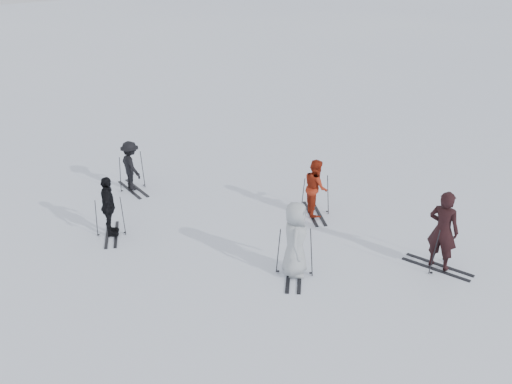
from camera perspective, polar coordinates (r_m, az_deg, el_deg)
ground at (r=15.13m, az=2.37°, el=-4.68°), size 120.00×120.00×0.00m
skier_near_dark at (r=14.08m, az=18.18°, el=-3.76°), size 0.63×0.82×1.99m
skier_red at (r=16.14m, az=6.00°, el=0.40°), size 0.93×1.00×1.63m
skier_grey at (r=13.21m, az=3.94°, el=-4.83°), size 1.04×1.05×1.83m
skier_uphill_left at (r=15.40m, az=-14.53°, el=-1.50°), size 0.81×1.04×1.64m
skier_uphill_far at (r=18.07m, az=-12.39°, el=2.51°), size 0.63×1.04×1.55m
skis_near_dark at (r=14.25m, az=18.00°, el=-5.04°), size 1.91×1.31×1.27m
skis_red at (r=16.23m, az=5.96°, el=-0.29°), size 1.86×1.57×1.20m
skis_grey at (r=13.35m, az=3.91°, el=-5.91°), size 1.87×1.85×1.25m
skis_uphill_left at (r=15.52m, az=-14.43°, el=-2.38°), size 1.73×1.44×1.12m
skis_uphill_far at (r=18.13m, az=-12.34°, el=2.03°), size 1.72×0.98×1.22m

